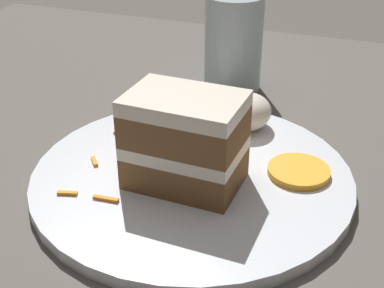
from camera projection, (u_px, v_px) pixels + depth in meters
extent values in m
plane|color=#4C4742|center=(175.00, 220.00, 0.50)|extent=(6.00, 6.00, 0.00)
cube|color=#56514C|center=(175.00, 209.00, 0.49)|extent=(1.02, 1.09, 0.03)
cylinder|color=silver|center=(192.00, 177.00, 0.50)|extent=(0.30, 0.30, 0.01)
cube|color=brown|center=(185.00, 167.00, 0.48)|extent=(0.07, 0.10, 0.03)
cube|color=silver|center=(185.00, 147.00, 0.47)|extent=(0.07, 0.10, 0.01)
cube|color=brown|center=(185.00, 126.00, 0.46)|extent=(0.07, 0.10, 0.03)
cube|color=silver|center=(185.00, 103.00, 0.45)|extent=(0.07, 0.10, 0.01)
ellipsoid|color=silver|center=(248.00, 112.00, 0.57)|extent=(0.06, 0.05, 0.04)
cylinder|color=orange|center=(299.00, 171.00, 0.50)|extent=(0.06, 0.06, 0.01)
cube|color=orange|center=(222.00, 145.00, 0.54)|extent=(0.02, 0.01, 0.00)
cube|color=orange|center=(94.00, 161.00, 0.51)|extent=(0.01, 0.01, 0.00)
cube|color=orange|center=(125.00, 133.00, 0.56)|extent=(0.01, 0.02, 0.00)
cube|color=orange|center=(236.00, 155.00, 0.52)|extent=(0.02, 0.01, 0.00)
cube|color=orange|center=(168.00, 136.00, 0.56)|extent=(0.02, 0.02, 0.00)
cube|color=orange|center=(106.00, 199.00, 0.46)|extent=(0.01, 0.02, 0.00)
cube|color=orange|center=(67.00, 193.00, 0.47)|extent=(0.01, 0.02, 0.00)
cylinder|color=silver|center=(233.00, 43.00, 0.67)|extent=(0.07, 0.07, 0.12)
cylinder|color=silver|center=(232.00, 73.00, 0.69)|extent=(0.06, 0.06, 0.04)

